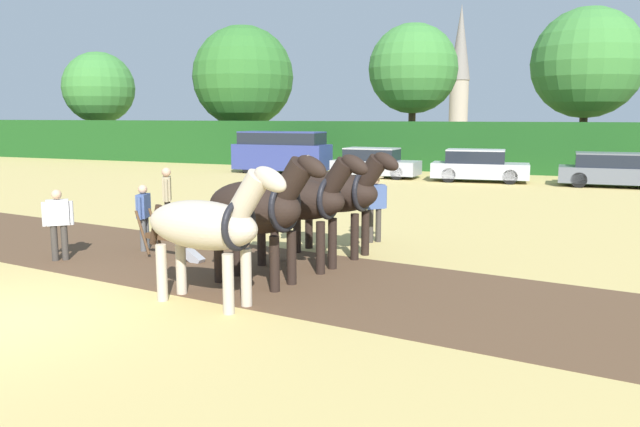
# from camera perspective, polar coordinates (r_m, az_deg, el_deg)

# --- Properties ---
(plowed_furrow_strip) EXTENTS (29.92, 8.09, 0.01)m
(plowed_furrow_strip) POSITION_cam_1_polar(r_m,az_deg,el_deg) (15.20, -18.00, -3.21)
(plowed_furrow_strip) COLOR brown
(plowed_furrow_strip) RESTS_ON ground
(hedgerow) EXTENTS (73.97, 1.48, 2.74)m
(hedgerow) POSITION_cam_1_polar(r_m,az_deg,el_deg) (35.88, 9.51, 6.10)
(hedgerow) COLOR #194719
(hedgerow) RESTS_ON ground
(tree_far_left) EXTENTS (5.45, 5.45, 7.91)m
(tree_far_left) POSITION_cam_1_polar(r_m,az_deg,el_deg) (51.89, -19.57, 10.77)
(tree_far_left) COLOR #4C3823
(tree_far_left) RESTS_ON ground
(tree_left) EXTENTS (7.00, 7.00, 9.24)m
(tree_left) POSITION_cam_1_polar(r_m,az_deg,el_deg) (44.70, -7.04, 12.30)
(tree_left) COLOR brown
(tree_left) RESTS_ON ground
(tree_center_left) EXTENTS (5.43, 5.43, 8.61)m
(tree_center_left) POSITION_cam_1_polar(r_m,az_deg,el_deg) (39.35, 8.51, 12.94)
(tree_center_left) COLOR #4C3823
(tree_center_left) RESTS_ON ground
(tree_center) EXTENTS (6.12, 6.12, 9.04)m
(tree_center) POSITION_cam_1_polar(r_m,az_deg,el_deg) (38.77, 23.24, 12.52)
(tree_center) COLOR #423323
(tree_center) RESTS_ON ground
(church_spire) EXTENTS (2.50, 2.50, 16.23)m
(church_spire) POSITION_cam_1_polar(r_m,az_deg,el_deg) (79.23, 12.66, 12.68)
(church_spire) COLOR gray
(church_spire) RESTS_ON ground
(draft_horse_lead_left) EXTENTS (2.88, 1.13, 2.41)m
(draft_horse_lead_left) POSITION_cam_1_polar(r_m,az_deg,el_deg) (10.27, -10.22, -1.08)
(draft_horse_lead_left) COLOR #B2A38E
(draft_horse_lead_left) RESTS_ON ground
(draft_horse_lead_right) EXTENTS (2.64, 1.26, 2.50)m
(draft_horse_lead_right) POSITION_cam_1_polar(r_m,az_deg,el_deg) (11.39, -5.59, 0.56)
(draft_horse_lead_right) COLOR black
(draft_horse_lead_right) RESTS_ON ground
(draft_horse_trail_left) EXTENTS (2.84, 1.16, 2.44)m
(draft_horse_trail_left) POSITION_cam_1_polar(r_m,az_deg,el_deg) (12.58, -1.74, 1.26)
(draft_horse_trail_left) COLOR black
(draft_horse_trail_left) RESTS_ON ground
(draft_horse_trail_right) EXTENTS (2.89, 1.24, 2.41)m
(draft_horse_trail_right) POSITION_cam_1_polar(r_m,az_deg,el_deg) (13.82, 1.40, 1.95)
(draft_horse_trail_right) COLOR black
(draft_horse_trail_right) RESTS_ON ground
(plow) EXTENTS (1.75, 0.56, 1.13)m
(plow) POSITION_cam_1_polar(r_m,az_deg,el_deg) (13.84, -12.95, -2.81)
(plow) COLOR #4C331E
(plow) RESTS_ON ground
(farmer_at_plow) EXTENTS (0.33, 0.60, 1.53)m
(farmer_at_plow) POSITION_cam_1_polar(r_m,az_deg,el_deg) (14.87, -15.82, 0.03)
(farmer_at_plow) COLOR #4C4C4C
(farmer_at_plow) RESTS_ON ground
(farmer_beside_team) EXTENTS (0.48, 0.51, 1.71)m
(farmer_beside_team) POSITION_cam_1_polar(r_m,az_deg,el_deg) (15.27, 5.03, 1.07)
(farmer_beside_team) COLOR #38332D
(farmer_beside_team) RESTS_ON ground
(farmer_onlooker_left) EXTENTS (0.48, 0.46, 1.54)m
(farmer_onlooker_left) POSITION_cam_1_polar(r_m,az_deg,el_deg) (14.43, -22.82, -0.58)
(farmer_onlooker_left) COLOR #38332D
(farmer_onlooker_left) RESTS_ON ground
(farmer_onlooker_right) EXTENTS (0.44, 0.60, 1.74)m
(farmer_onlooker_right) POSITION_cam_1_polar(r_m,az_deg,el_deg) (16.88, -13.81, 1.66)
(farmer_onlooker_right) COLOR #38332D
(farmer_onlooker_right) RESTS_ON ground
(parked_van) EXTENTS (5.15, 1.91, 2.23)m
(parked_van) POSITION_cam_1_polar(r_m,az_deg,el_deg) (33.69, -3.52, 5.65)
(parked_van) COLOR navy
(parked_van) RESTS_ON ground
(parked_car_left) EXTENTS (4.34, 1.81, 1.48)m
(parked_car_left) POSITION_cam_1_polar(r_m,az_deg,el_deg) (31.46, 5.00, 4.60)
(parked_car_left) COLOR #9E9EA8
(parked_car_left) RESTS_ON ground
(parked_car_center_left) EXTENTS (4.56, 2.12, 1.51)m
(parked_car_center_left) POSITION_cam_1_polar(r_m,az_deg,el_deg) (30.19, 14.29, 4.22)
(parked_car_center_left) COLOR #A8A8B2
(parked_car_center_left) RESTS_ON ground
(parked_car_center) EXTENTS (4.49, 1.84, 1.48)m
(parked_car_center) POSITION_cam_1_polar(r_m,az_deg,el_deg) (29.91, 25.12, 3.58)
(parked_car_center) COLOR #565B66
(parked_car_center) RESTS_ON ground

